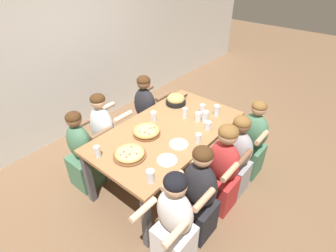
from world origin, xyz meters
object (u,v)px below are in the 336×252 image
at_px(diner_near_right, 251,142).
at_px(diner_near_center, 222,172).
at_px(diner_near_left, 174,224).
at_px(skillet_bowl, 176,100).
at_px(drinking_glass_a, 154,117).
at_px(diner_near_midleft, 198,197).
at_px(diner_far_left, 82,154).
at_px(pizza_board_second, 147,131).
at_px(diner_far_midright, 146,115).
at_px(empty_plate_b, 167,160).
at_px(diner_near_midright, 235,159).
at_px(empty_plate_a, 179,144).
at_px(drinking_glass_d, 198,117).
at_px(diner_far_midleft, 104,138).
at_px(drinking_glass_f, 217,111).
at_px(drinking_glass_b, 208,126).
at_px(drinking_glass_c, 151,177).
at_px(pizza_board_main, 130,154).
at_px(drinking_glass_i, 198,138).
at_px(drinking_glass_e, 205,117).
at_px(drinking_glass_g, 185,114).
at_px(drinking_glass_h, 202,109).
at_px(drinking_glass_j, 98,152).

bearing_deg(diner_near_right, diner_near_center, 90.00).
relative_size(diner_near_center, diner_near_left, 1.02).
xyz_separation_m(skillet_bowl, drinking_glass_a, (-0.51, -0.06, -0.00)).
relative_size(diner_near_midleft, diner_far_left, 1.06).
xyz_separation_m(pizza_board_second, diner_near_midleft, (-0.19, -0.87, -0.29)).
xyz_separation_m(skillet_bowl, diner_far_left, (-1.28, 0.43, -0.36)).
distance_m(diner_far_left, diner_far_midright, 1.11).
distance_m(empty_plate_b, diner_near_midright, 0.92).
height_order(diner_near_midleft, diner_near_center, diner_near_midleft).
distance_m(pizza_board_second, skillet_bowl, 0.79).
bearing_deg(empty_plate_a, diner_near_midright, -43.41).
xyz_separation_m(drinking_glass_d, diner_near_right, (0.40, -0.58, -0.35)).
distance_m(pizza_board_second, diner_near_left, 1.09).
xyz_separation_m(empty_plate_a, diner_far_midleft, (-0.25, 1.01, -0.26)).
bearing_deg(drinking_glass_f, drinking_glass_b, -165.66).
distance_m(diner_far_left, diner_near_left, 1.48).
height_order(drinking_glass_c, diner_near_left, diner_near_left).
relative_size(drinking_glass_b, diner_near_midright, 0.10).
relative_size(empty_plate_a, diner_near_left, 0.19).
height_order(pizza_board_main, pizza_board_second, pizza_board_second).
bearing_deg(drinking_glass_i, drinking_glass_f, 12.90).
xyz_separation_m(drinking_glass_e, drinking_glass_i, (-0.39, -0.17, -0.02)).
height_order(pizza_board_second, drinking_glass_d, drinking_glass_d).
bearing_deg(empty_plate_a, pizza_board_second, 101.07).
relative_size(drinking_glass_e, diner_near_left, 0.13).
height_order(drinking_glass_g, drinking_glass_i, drinking_glass_g).
distance_m(empty_plate_b, drinking_glass_e, 0.85).
xyz_separation_m(diner_far_midleft, diner_near_center, (0.43, -1.48, -0.00)).
bearing_deg(drinking_glass_a, drinking_glass_f, -40.93).
relative_size(drinking_glass_b, diner_far_midleft, 0.09).
distance_m(pizza_board_main, diner_near_midleft, 0.82).
xyz_separation_m(skillet_bowl, drinking_glass_e, (-0.13, -0.56, 0.01)).
bearing_deg(drinking_glass_f, empty_plate_b, -176.13).
bearing_deg(empty_plate_b, pizza_board_second, 67.18).
height_order(drinking_glass_f, drinking_glass_h, drinking_glass_f).
bearing_deg(diner_far_midleft, diner_far_midright, 90.00).
distance_m(drinking_glass_e, diner_far_midright, 1.04).
xyz_separation_m(drinking_glass_j, diner_near_right, (1.61, -0.98, -0.35)).
xyz_separation_m(pizza_board_second, drinking_glass_h, (0.81, -0.23, 0.02)).
distance_m(drinking_glass_a, diner_near_midright, 1.10).
bearing_deg(diner_far_midright, drinking_glass_a, -35.21).
distance_m(diner_near_midright, diner_near_left, 1.15).
xyz_separation_m(empty_plate_a, drinking_glass_b, (0.45, -0.08, 0.04)).
xyz_separation_m(pizza_board_main, drinking_glass_a, (0.65, 0.26, 0.03)).
height_order(drinking_glass_f, drinking_glass_j, drinking_glass_f).
bearing_deg(diner_far_midright, drinking_glass_i, -16.67).
bearing_deg(drinking_glass_h, diner_near_midright, -109.92).
bearing_deg(drinking_glass_b, pizza_board_second, 136.91).
relative_size(drinking_glass_b, diner_near_center, 0.09).
bearing_deg(empty_plate_b, drinking_glass_f, 3.87).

